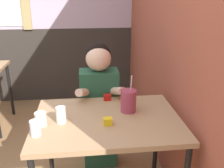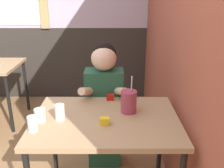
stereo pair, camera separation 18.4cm
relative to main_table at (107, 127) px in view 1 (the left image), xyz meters
The scene contains 10 objects.
brick_wall_right 1.26m from the main_table, 56.72° to the left, with size 0.08×4.49×2.70m.
back_wall 2.44m from the main_table, 112.08° to the left, with size 5.86×0.09×2.70m.
main_table is the anchor object (origin of this frame).
person_seated 0.51m from the main_table, 93.08° to the left, with size 0.42×0.42×1.20m.
cocktail_pitcher 0.25m from the main_table, 29.60° to the left, with size 0.12×0.12×0.29m.
glass_near_pitcher 0.51m from the main_table, 159.36° to the right, with size 0.07×0.07×0.10m.
glass_center 0.35m from the main_table, behind, with size 0.07×0.07×0.11m.
glass_far_side 0.47m from the main_table, behind, with size 0.08×0.08×0.09m.
condiment_ketchup 0.33m from the main_table, 84.59° to the left, with size 0.06×0.04×0.05m.
condiment_mustard 0.13m from the main_table, 93.35° to the right, with size 0.06×0.04×0.05m.
Camera 1 is at (0.73, -1.22, 1.61)m, focal length 40.00 mm.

